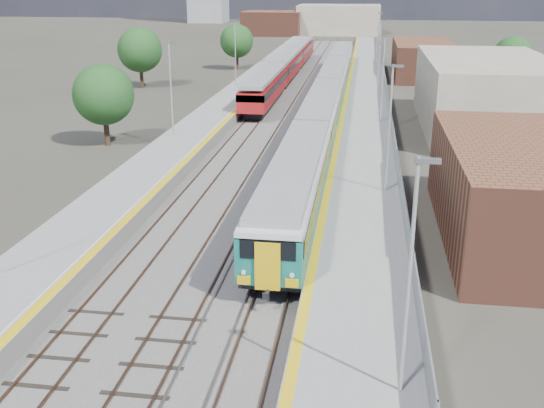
# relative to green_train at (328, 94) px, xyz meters

# --- Properties ---
(ground) EXTENTS (320.00, 320.00, 0.00)m
(ground) POSITION_rel_green_train_xyz_m (-1.50, 1.79, -2.23)
(ground) COLOR #47443A
(ground) RESTS_ON ground
(ballast_bed) EXTENTS (10.50, 155.00, 0.06)m
(ballast_bed) POSITION_rel_green_train_xyz_m (-3.75, 4.29, -2.20)
(ballast_bed) COLOR #565451
(ballast_bed) RESTS_ON ground
(tracks) EXTENTS (8.96, 160.00, 0.17)m
(tracks) POSITION_rel_green_train_xyz_m (-3.15, 5.97, -2.12)
(tracks) COLOR #4C3323
(tracks) RESTS_ON ground
(platform_right) EXTENTS (4.70, 155.00, 8.52)m
(platform_right) POSITION_rel_green_train_xyz_m (3.78, 4.29, -1.69)
(platform_right) COLOR slate
(platform_right) RESTS_ON ground
(platform_left) EXTENTS (4.30, 155.00, 8.52)m
(platform_left) POSITION_rel_green_train_xyz_m (-10.55, 4.28, -1.71)
(platform_left) COLOR slate
(platform_left) RESTS_ON ground
(green_train) EXTENTS (2.87, 80.02, 3.16)m
(green_train) POSITION_rel_green_train_xyz_m (0.00, 0.00, 0.00)
(green_train) COLOR black
(green_train) RESTS_ON ground
(red_train) EXTENTS (2.75, 55.79, 3.47)m
(red_train) POSITION_rel_green_train_xyz_m (-7.00, 23.09, -0.18)
(red_train) COLOR black
(red_train) RESTS_ON ground
(tree_a) EXTENTS (4.94, 4.94, 6.69)m
(tree_a) POSITION_rel_green_train_xyz_m (-17.37, -14.27, 1.98)
(tree_a) COLOR #382619
(tree_a) RESTS_ON ground
(tree_b) EXTENTS (5.52, 5.52, 7.48)m
(tree_b) POSITION_rel_green_train_xyz_m (-24.38, 14.52, 2.48)
(tree_b) COLOR #382619
(tree_b) RESTS_ON ground
(tree_c) EXTENTS (4.98, 4.98, 6.75)m
(tree_c) POSITION_rel_green_train_xyz_m (-15.80, 33.20, 2.02)
(tree_c) COLOR #382619
(tree_c) RESTS_ON ground
(tree_d) EXTENTS (4.77, 4.77, 6.46)m
(tree_d) POSITION_rel_green_train_xyz_m (21.54, 20.52, 1.84)
(tree_d) COLOR #382619
(tree_d) RESTS_ON ground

